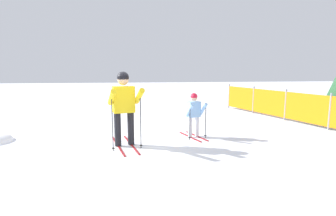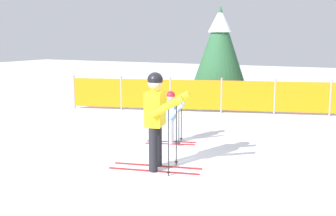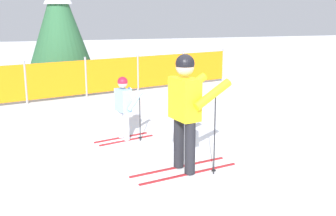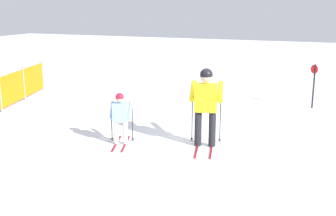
% 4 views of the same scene
% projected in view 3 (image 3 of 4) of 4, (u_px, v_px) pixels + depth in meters
% --- Properties ---
extents(ground_plane, '(60.00, 60.00, 0.00)m').
position_uv_depth(ground_plane, '(189.00, 175.00, 6.43)').
color(ground_plane, white).
extents(skier_adult, '(1.77, 0.89, 1.83)m').
position_uv_depth(skier_adult, '(186.00, 102.00, 6.36)').
color(skier_adult, maroon).
rests_on(skier_adult, ground_plane).
extents(skier_child, '(1.18, 0.65, 1.24)m').
position_uv_depth(skier_child, '(124.00, 103.00, 8.04)').
color(skier_child, maroon).
rests_on(skier_child, ground_plane).
extents(safety_fence, '(9.83, 2.96, 1.16)m').
position_uv_depth(safety_fence, '(86.00, 77.00, 12.07)').
color(safety_fence, gray).
rests_on(safety_fence, ground_plane).
extents(conifer_far, '(1.92, 1.92, 3.56)m').
position_uv_depth(conifer_far, '(59.00, 19.00, 12.88)').
color(conifer_far, '#4C3823').
rests_on(conifer_far, ground_plane).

